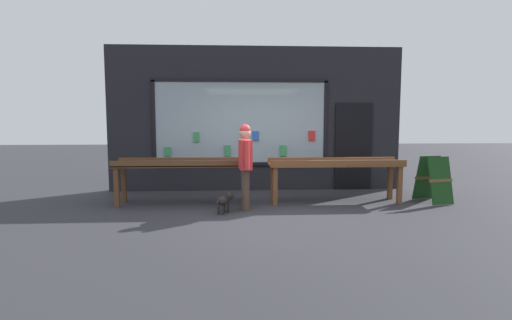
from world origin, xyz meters
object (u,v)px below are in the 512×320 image
at_px(small_dog, 224,200).
at_px(sandwich_board_sign, 433,179).
at_px(display_table_left, 184,168).
at_px(person_browsing, 245,161).
at_px(display_table_right, 335,167).

relative_size(small_dog, sandwich_board_sign, 0.54).
distance_m(display_table_left, sandwich_board_sign, 5.13).
xyz_separation_m(person_browsing, sandwich_board_sign, (3.90, 0.49, -0.46)).
bearing_deg(person_browsing, display_table_left, 58.15).
xyz_separation_m(display_table_right, sandwich_board_sign, (2.03, -0.14, -0.25)).
xyz_separation_m(display_table_left, sandwich_board_sign, (5.13, -0.14, -0.26)).
bearing_deg(small_dog, display_table_left, 71.13).
bearing_deg(display_table_right, display_table_left, -179.97).
bearing_deg(small_dog, person_browsing, -32.92).
distance_m(small_dog, sandwich_board_sign, 4.36).
relative_size(display_table_left, person_browsing, 1.69).
height_order(display_table_left, display_table_right, display_table_left).
height_order(small_dog, sandwich_board_sign, sandwich_board_sign).
bearing_deg(display_table_left, sandwich_board_sign, -1.55).
height_order(display_table_right, person_browsing, person_browsing).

